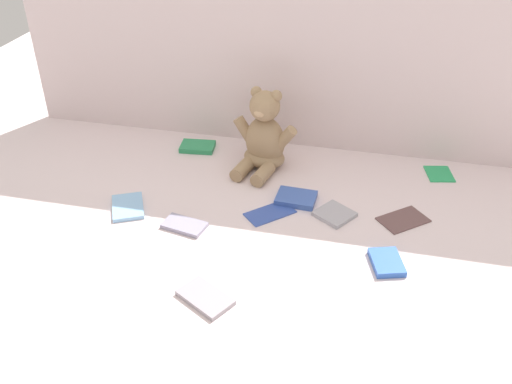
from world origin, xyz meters
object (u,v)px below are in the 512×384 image
Objects in this scene: book_case_4 at (403,218)px; book_case_6 at (296,198)px; book_case_9 at (128,207)px; book_case_5 at (439,173)px; book_case_8 at (205,298)px; book_case_3 at (387,262)px; book_case_1 at (270,213)px; teddy_bear at (264,139)px; book_case_0 at (184,225)px; book_case_7 at (334,214)px; book_case_2 at (198,147)px.

book_case_6 is at bearing -135.00° from book_case_4.
book_case_4 is 0.79m from book_case_9.
book_case_8 is (-0.56, -0.71, 0.00)m from book_case_5.
book_case_5 is (0.15, 0.48, -0.00)m from book_case_3.
book_case_1 is 1.36× the size of book_case_3.
book_case_3 is 0.21m from book_case_4.
book_case_6 is at bearing -39.93° from teddy_bear.
book_case_0 and book_case_8 have the same top height.
book_case_7 is (0.40, 0.15, 0.00)m from book_case_0.
book_case_0 is at bearing -172.74° from book_case_2.
book_case_7 is at bearing -110.93° from book_case_6.
book_case_0 is 1.04× the size of book_case_2.
teddy_bear is at bearing -154.84° from book_case_4.
teddy_bear is 2.30× the size of book_case_6.
book_case_6 reaches higher than book_case_1.
book_case_7 is at bearing 55.34° from book_case_1.
book_case_4 is at bearing -92.20° from book_case_6.
book_case_2 is 0.74m from book_case_4.
book_case_0 is 0.45m from book_case_2.
book_case_8 is at bearing -88.30° from book_case_7.
book_case_8 is at bearing -166.65° from book_case_2.
book_case_3 reaches higher than book_case_8.
book_case_3 reaches higher than book_case_5.
book_case_1 is 0.45m from book_case_2.
book_case_5 is at bearing -124.31° from book_case_3.
book_case_4 is (0.37, 0.06, 0.00)m from book_case_1.
book_case_8 reaches higher than book_case_4.
book_case_7 is at bearing -126.02° from book_case_2.
teddy_bear is at bearing 151.98° from book_case_1.
book_case_2 is (-0.32, 0.32, 0.00)m from book_case_1.
teddy_bear is 2.31× the size of book_case_2.
book_case_3 is 0.24m from book_case_7.
teddy_bear is 1.99× the size of book_case_4.
book_case_3 reaches higher than book_case_7.
book_case_0 is 0.25m from book_case_1.
book_case_3 is 1.07× the size of book_case_7.
book_case_4 is at bearing -116.82° from book_case_2.
book_case_1 is at bearing 145.38° from book_case_6.
book_case_6 is 0.49m from book_case_9.
book_case_3 is at bearing -16.24° from book_case_7.
book_case_9 is at bearing -124.69° from book_case_1.
book_case_5 is at bearing 80.38° from book_case_1.
book_case_1 is 1.46× the size of book_case_7.
book_case_0 and book_case_7 have the same top height.
book_case_1 is at bearing -16.76° from book_case_9.
teddy_bear reaches higher than book_case_6.
book_case_1 is at bearing -41.89° from book_case_3.
teddy_bear is 2.59× the size of book_case_3.
book_case_5 is at bearing -2.02° from book_case_9.
book_case_4 is at bearing 117.87° from book_case_0.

